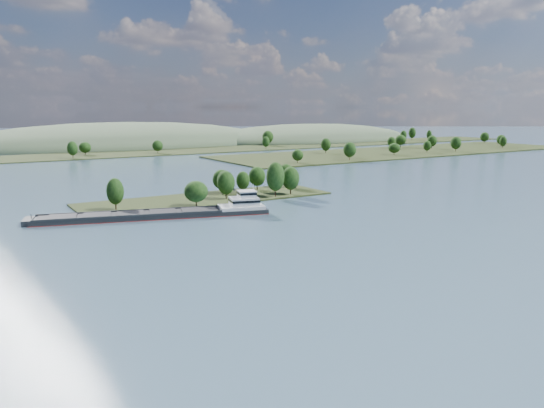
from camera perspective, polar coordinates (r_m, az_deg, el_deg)
ground at (r=159.16m, az=2.19°, el=-2.64°), size 1800.00×1800.00×0.00m
tree_island at (r=211.78m, az=-5.03°, el=1.63°), size 100.00×33.12×15.09m
right_bank at (r=444.44m, az=14.18°, el=5.56°), size 320.00×90.00×13.76m
back_shoreline at (r=420.67m, az=-18.74°, el=5.03°), size 900.00×60.00×15.04m
hill_east at (r=592.04m, az=4.18°, el=6.88°), size 260.00×140.00×36.00m
hill_west at (r=530.50m, az=-15.73°, el=6.12°), size 320.00×160.00×44.00m
cargo_barge at (r=178.93m, az=-11.03°, el=-0.94°), size 77.17×30.34×10.51m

